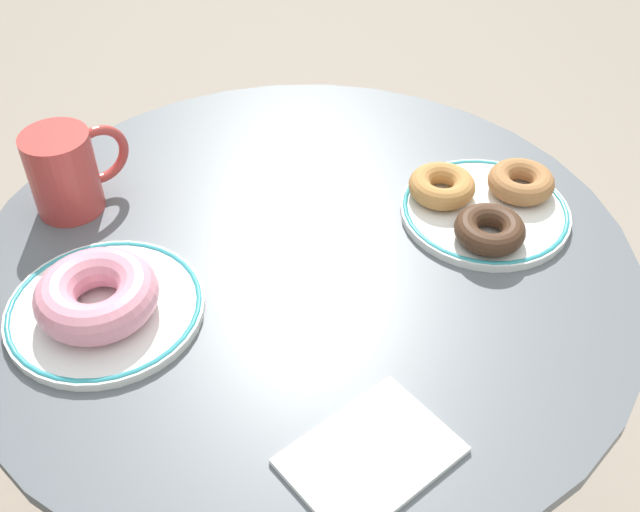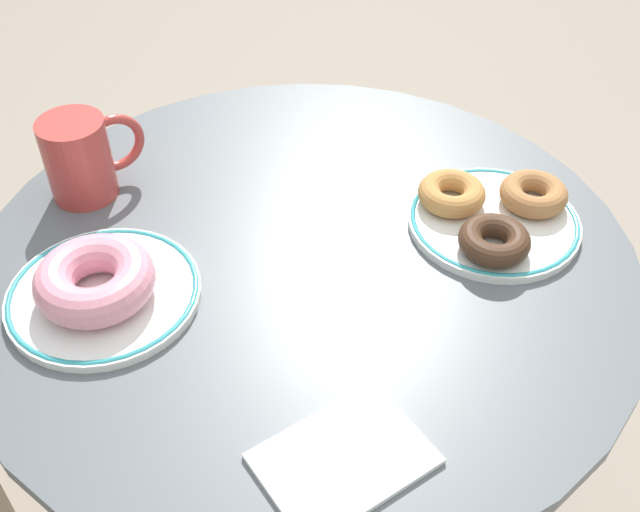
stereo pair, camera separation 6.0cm
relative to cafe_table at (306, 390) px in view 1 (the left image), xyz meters
The scene contains 9 objects.
cafe_table is the anchor object (origin of this frame).
plate_left 0.35m from the cafe_table, behind, with size 0.21×0.21×0.01m.
plate_right 0.35m from the cafe_table, 11.72° to the right, with size 0.20×0.20×0.01m.
donut_pink_frosted 0.37m from the cafe_table, behind, with size 0.13×0.13×0.04m, color pink.
donut_cinnamon 0.40m from the cafe_table, ahead, with size 0.08×0.08×0.03m, color #A36B3D.
donut_old_fashioned 0.34m from the cafe_table, ahead, with size 0.08×0.08×0.03m, color #BC7F42.
donut_chocolate 0.35m from the cafe_table, 25.92° to the right, with size 0.08×0.08×0.03m, color #422819.
paper_napkin 0.38m from the cafe_table, 106.20° to the right, with size 0.15×0.11×0.01m, color white.
coffee_mug 0.43m from the cafe_table, 132.78° to the left, with size 0.13×0.08×0.10m.
Camera 1 is at (-0.30, -0.57, 1.34)m, focal length 42.89 mm.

